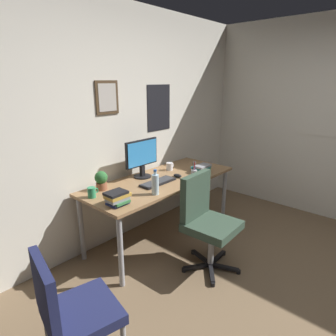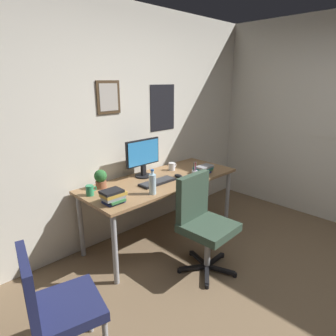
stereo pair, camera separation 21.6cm
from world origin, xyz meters
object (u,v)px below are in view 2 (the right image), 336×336
keyboard (158,182)px  coffee_mug_far (90,190)px  side_chair (54,304)px  potted_plant (101,178)px  computer_mouse (178,176)px  office_chair (202,219)px  monitor (143,156)px  pen_cup (195,174)px  book_stack_left (113,196)px  book_stack_right (204,169)px  water_bottle (153,184)px  coffee_mug_near (172,166)px

keyboard → coffee_mug_far: 0.73m
side_chair → potted_plant: 1.41m
keyboard → coffee_mug_far: (-0.70, 0.20, 0.04)m
computer_mouse → potted_plant: potted_plant is taller
office_chair → monitor: size_ratio=2.07×
office_chair → coffee_mug_far: bearing=131.3°
pen_cup → book_stack_left: pen_cup is taller
monitor → book_stack_left: 0.80m
book_stack_left → book_stack_right: book_stack_left is taller
water_bottle → book_stack_right: 0.88m
office_chair → monitor: bearing=88.8°
side_chair → pen_cup: pen_cup is taller
office_chair → pen_cup: (0.38, 0.43, 0.26)m
coffee_mug_near → water_bottle: bearing=-148.5°
book_stack_right → computer_mouse: bearing=163.6°
book_stack_right → pen_cup: bearing=-164.8°
pen_cup → book_stack_left: bearing=175.9°
water_bottle → coffee_mug_near: size_ratio=2.13×
coffee_mug_near → pen_cup: 0.41m
computer_mouse → book_stack_left: book_stack_left is taller
coffee_mug_near → pen_cup: size_ratio=0.59×
office_chair → book_stack_left: bearing=142.5°
side_chair → book_stack_right: side_chair is taller
office_chair → potted_plant: office_chair is taller
monitor → pen_cup: size_ratio=2.30×
book_stack_left → computer_mouse: bearing=5.3°
office_chair → potted_plant: size_ratio=4.87×
keyboard → side_chair: bearing=-155.3°
potted_plant → pen_cup: pen_cup is taller
potted_plant → book_stack_right: 1.23m
water_bottle → potted_plant: bearing=118.8°
computer_mouse → book_stack_left: size_ratio=0.51×
water_bottle → coffee_mug_far: bearing=139.1°
office_chair → computer_mouse: size_ratio=8.64×
keyboard → computer_mouse: computer_mouse is taller
keyboard → water_bottle: 0.33m
water_bottle → side_chair: bearing=-158.7°
potted_plant → coffee_mug_near: bearing=-4.5°
monitor → keyboard: bearing=-97.1°
potted_plant → computer_mouse: bearing=-21.7°
side_chair → potted_plant: potted_plant is taller
monitor → book_stack_right: 0.75m
water_bottle → potted_plant: (-0.27, 0.50, -0.00)m
coffee_mug_far → potted_plant: 0.22m
coffee_mug_far → book_stack_left: (0.06, -0.31, 0.01)m
water_bottle → book_stack_left: (-0.40, 0.08, -0.04)m
monitor → coffee_mug_near: (0.41, -0.06, -0.19)m
potted_plant → coffee_mug_far: bearing=-151.0°
water_bottle → coffee_mug_far: 0.61m
keyboard → computer_mouse: (0.30, -0.02, 0.01)m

